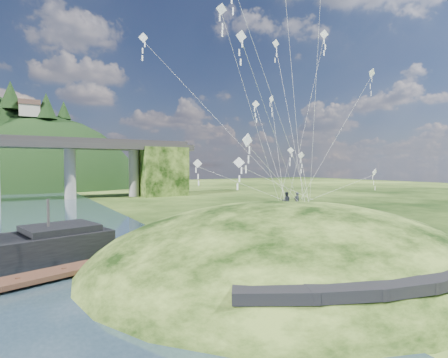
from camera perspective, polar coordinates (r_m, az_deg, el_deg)
ground at (r=25.68m, az=-0.84°, el=-16.47°), size 320.00×320.00×0.00m
grass_hill at (r=32.14m, az=10.20°, el=-15.42°), size 36.00×32.00×13.00m
footpath at (r=23.47m, az=28.90°, el=-13.25°), size 22.29×5.84×0.83m
wooden_dock at (r=29.10m, az=-24.73°, el=-13.50°), size 14.24×6.08×1.01m
kite_flyers at (r=32.83m, az=10.66°, el=-2.07°), size 1.50×1.38×1.69m
kite_swarm at (r=32.57m, az=7.82°, el=16.11°), size 19.59×16.60×19.91m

